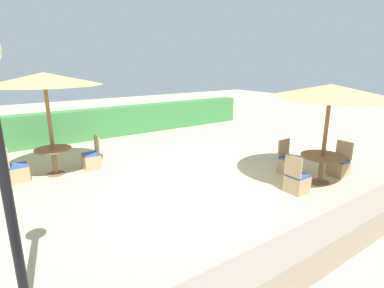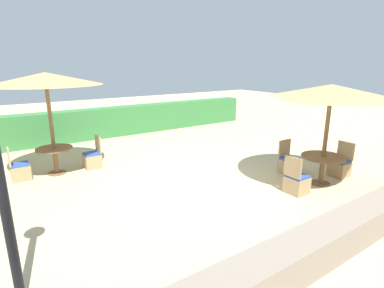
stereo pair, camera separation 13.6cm
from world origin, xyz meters
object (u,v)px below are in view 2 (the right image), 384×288
object	(u,v)px
parasol_front_right	(331,91)
patio_chair_back_left_east	(93,159)
patio_chair_front_right_east	(340,167)
patio_chair_back_left_west	(20,170)
patio_chair_front_right_north	(289,164)
patio_chair_front_right_west	(296,183)
round_table_back_left	(55,154)
parasol_back_left	(45,79)
round_table_front_right	(323,162)

from	to	relation	value
parasol_front_right	patio_chair_back_left_east	bearing A→B (deg)	134.51
patio_chair_front_right_east	patio_chair_back_left_west	world-z (taller)	same
patio_chair_front_right_north	patio_chair_back_left_west	size ratio (longest dim) A/B	1.00
parasol_front_right	patio_chair_back_left_east	distance (m)	6.70
patio_chair_front_right_east	patio_chair_back_left_east	distance (m)	7.02
patio_chair_front_right_west	patio_chair_front_right_north	world-z (taller)	same
patio_chair_front_right_north	patio_chair_back_left_east	bearing A→B (deg)	-39.03
patio_chair_back_left_west	parasol_front_right	bearing A→B (deg)	53.91
patio_chair_front_right_north	round_table_back_left	bearing A→B (deg)	-33.87
parasol_front_right	parasol_back_left	size ratio (longest dim) A/B	1.03
patio_chair_front_right_west	round_table_back_left	size ratio (longest dim) A/B	0.97
patio_chair_front_right_west	patio_chair_back_left_east	xyz separation A→B (m)	(-3.46, 4.54, 0.00)
patio_chair_front_right_north	parasol_back_left	bearing A→B (deg)	-33.87
round_table_front_right	parasol_back_left	xyz separation A→B (m)	(-5.46, 4.59, 2.01)
round_table_front_right	round_table_back_left	world-z (taller)	round_table_back_left
patio_chair_front_right_north	patio_chair_back_left_east	distance (m)	5.67
patio_chair_front_right_east	patio_chair_back_left_west	xyz separation A→B (m)	(-7.30, 4.57, 0.00)
round_table_back_left	patio_chair_back_left_west	size ratio (longest dim) A/B	1.03
patio_chair_back_left_east	patio_chair_back_left_west	distance (m)	1.89
patio_chair_front_right_east	round_table_back_left	bearing A→B (deg)	54.69
parasol_back_left	round_table_front_right	bearing A→B (deg)	-40.08
round_table_back_left	patio_chair_front_right_west	bearing A→B (deg)	-45.88
round_table_front_right	parasol_back_left	size ratio (longest dim) A/B	0.37
round_table_front_right	round_table_back_left	distance (m)	7.14
round_table_front_right	patio_chair_front_right_west	size ratio (longest dim) A/B	1.14
parasol_back_left	patio_chair_front_right_east	bearing A→B (deg)	-35.31
round_table_front_right	patio_chair_back_left_east	bearing A→B (deg)	134.51
parasol_back_left	patio_chair_front_right_west	bearing A→B (deg)	-45.88
patio_chair_front_right_west	patio_chair_front_right_east	size ratio (longest dim) A/B	1.00
patio_chair_back_left_east	parasol_back_left	bearing A→B (deg)	86.73
patio_chair_front_right_west	parasol_back_left	distance (m)	6.82
patio_chair_front_right_east	round_table_back_left	distance (m)	7.85
patio_chair_back_left_west	patio_chair_back_left_east	bearing A→B (deg)	87.19
patio_chair_front_right_east	patio_chair_back_left_west	bearing A→B (deg)	57.93
patio_chair_front_right_east	round_table_back_left	world-z (taller)	patio_chair_front_right_east
patio_chair_front_right_west	patio_chair_back_left_west	distance (m)	7.08
patio_chair_front_right_west	patio_chair_back_left_west	xyz separation A→B (m)	(-5.35, 4.63, 0.00)
round_table_front_right	patio_chair_front_right_west	distance (m)	1.05
parasol_back_left	patio_chair_back_left_west	distance (m)	2.50
patio_chair_front_right_east	round_table_back_left	size ratio (longest dim) A/B	0.97
patio_chair_front_right_north	patio_chair_back_left_west	distance (m)	7.28
patio_chair_front_right_east	patio_chair_front_right_north	size ratio (longest dim) A/B	1.00
round_table_back_left	patio_chair_back_left_west	bearing A→B (deg)	177.71
parasol_back_left	patio_chair_back_left_east	size ratio (longest dim) A/B	3.10
parasol_front_right	patio_chair_back_left_west	bearing A→B (deg)	143.91
patio_chair_front_right_west	parasol_back_left	bearing A→B (deg)	-135.88
patio_chair_back_left_west	patio_chair_front_right_west	bearing A→B (deg)	49.11
patio_chair_back_left_east	patio_chair_front_right_west	bearing A→B (deg)	-142.69
patio_chair_front_right_east	round_table_front_right	bearing A→B (deg)	93.54
round_table_front_right	parasol_front_right	bearing A→B (deg)	153.43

